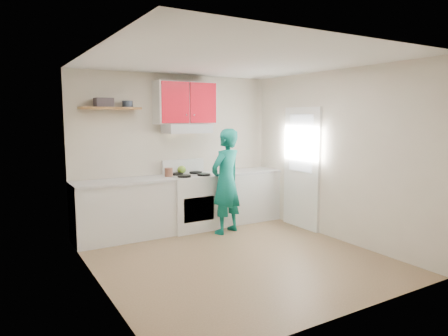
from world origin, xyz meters
TOP-DOWN VIEW (x-y plane):
  - floor at (0.00, 0.00)m, footprint 3.80×3.80m
  - ceiling at (0.00, 0.00)m, footprint 3.60×3.80m
  - back_wall at (0.00, 1.90)m, footprint 3.60×0.04m
  - front_wall at (0.00, -1.90)m, footprint 3.60×0.04m
  - left_wall at (-1.80, 0.00)m, footprint 0.04×3.80m
  - right_wall at (1.80, 0.00)m, footprint 0.04×3.80m
  - door at (1.78, 0.70)m, footprint 0.05×0.85m
  - door_glass at (1.75, 0.70)m, footprint 0.01×0.55m
  - counter_left at (-1.04, 1.60)m, footprint 1.52×0.60m
  - counter_right at (1.14, 1.60)m, footprint 1.32×0.60m
  - stove at (0.10, 1.57)m, footprint 0.76×0.65m
  - range_hood at (0.10, 1.68)m, footprint 0.76×0.44m
  - upper_cabinets at (0.10, 1.73)m, footprint 1.02×0.33m
  - shelf at (-1.15, 1.75)m, footprint 0.90×0.30m
  - books at (-1.24, 1.75)m, footprint 0.27×0.20m
  - tin at (-0.88, 1.74)m, footprint 0.18×0.18m
  - kettle at (0.05, 1.82)m, footprint 0.20×0.20m
  - crock at (-0.27, 1.61)m, footprint 0.16×0.16m
  - cutting_board at (0.78, 1.59)m, footprint 0.32×0.27m
  - silicone_mat at (1.42, 1.65)m, footprint 0.32×0.29m
  - person at (0.50, 1.08)m, footprint 0.72×0.59m

SIDE VIEW (x-z plane):
  - floor at x=0.00m, z-range 0.00..0.00m
  - counter_left at x=-1.04m, z-range 0.00..0.90m
  - counter_right at x=1.14m, z-range 0.00..0.90m
  - stove at x=0.10m, z-range 0.00..0.92m
  - person at x=0.50m, z-range 0.00..1.71m
  - silicone_mat at x=1.42m, z-range 0.90..0.91m
  - cutting_board at x=0.78m, z-range 0.90..0.92m
  - crock at x=-0.27m, z-range 0.90..1.06m
  - kettle at x=0.05m, z-range 0.92..1.06m
  - door at x=1.78m, z-range 0.00..2.05m
  - back_wall at x=0.00m, z-range 0.00..2.60m
  - front_wall at x=0.00m, z-range 0.00..2.60m
  - left_wall at x=-1.80m, z-range 0.00..2.60m
  - right_wall at x=1.80m, z-range 0.00..2.60m
  - door_glass at x=1.75m, z-range 0.98..1.92m
  - range_hood at x=0.10m, z-range 1.62..1.77m
  - shelf at x=-1.15m, z-range 2.00..2.04m
  - tin at x=-0.88m, z-range 2.04..2.14m
  - books at x=-1.24m, z-range 2.04..2.17m
  - upper_cabinets at x=0.10m, z-range 1.77..2.47m
  - ceiling at x=0.00m, z-range 2.58..2.62m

